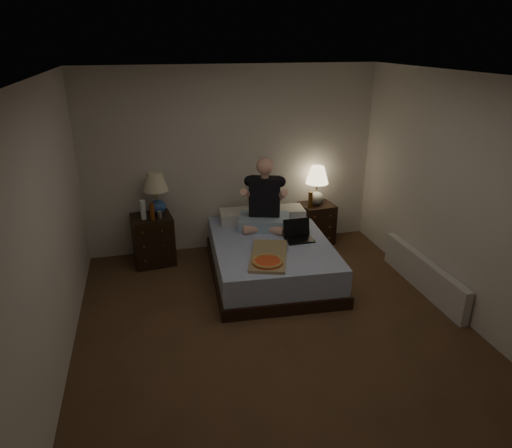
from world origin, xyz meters
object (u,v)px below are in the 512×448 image
object	(u,v)px
bed	(271,258)
person	(265,194)
lamp_right	(317,186)
laptop	(300,231)
nightstand_left	(153,239)
radiator	(423,274)
soda_can	(159,214)
water_bottle	(143,210)
beer_bottle_left	(152,212)
pizza_box	(267,262)
lamp_left	(156,193)
beer_bottle_right	(310,200)
nightstand_right	(316,223)

from	to	relation	value
bed	person	bearing A→B (deg)	89.86
lamp_right	laptop	world-z (taller)	lamp_right
nightstand_left	radiator	bearing A→B (deg)	-32.87
soda_can	laptop	xyz separation A→B (m)	(1.66, -0.68, -0.12)
water_bottle	beer_bottle_left	distance (m)	0.13
nightstand_left	pizza_box	distance (m)	1.81
lamp_left	water_bottle	distance (m)	0.28
bed	person	world-z (taller)	person
beer_bottle_left	beer_bottle_right	size ratio (longest dim) A/B	1.00
beer_bottle_left	beer_bottle_right	distance (m)	2.18
bed	person	size ratio (longest dim) A/B	2.01
radiator	laptop	bearing A→B (deg)	151.20
beer_bottle_left	bed	bearing A→B (deg)	-21.86
nightstand_left	beer_bottle_right	distance (m)	2.22
pizza_box	soda_can	bearing A→B (deg)	150.15
lamp_left	soda_can	world-z (taller)	lamp_left
bed	lamp_right	world-z (taller)	lamp_right
lamp_left	beer_bottle_left	bearing A→B (deg)	-108.03
nightstand_left	nightstand_right	size ratio (longest dim) A/B	1.13
lamp_left	nightstand_left	bearing A→B (deg)	-141.23
lamp_right	pizza_box	bearing A→B (deg)	-127.34
nightstand_right	lamp_right	size ratio (longest dim) A/B	1.04
lamp_right	beer_bottle_right	distance (m)	0.23
person	bed	bearing A→B (deg)	-76.16
lamp_right	pizza_box	distance (m)	1.86
bed	beer_bottle_left	world-z (taller)	beer_bottle_left
lamp_left	beer_bottle_right	bearing A→B (deg)	-1.47
lamp_right	beer_bottle_right	xyz separation A→B (m)	(-0.12, -0.10, -0.17)
lamp_right	person	size ratio (longest dim) A/B	0.60
soda_can	beer_bottle_left	size ratio (longest dim) A/B	0.43
lamp_right	beer_bottle_right	size ratio (longest dim) A/B	2.43
laptop	beer_bottle_left	bearing A→B (deg)	158.52
bed	lamp_left	size ratio (longest dim) A/B	3.35
bed	water_bottle	bearing A→B (deg)	160.94
beer_bottle_right	person	world-z (taller)	person
soda_can	beer_bottle_right	bearing A→B (deg)	3.07
bed	water_bottle	xyz separation A→B (m)	(-1.51, 0.63, 0.55)
lamp_right	water_bottle	world-z (taller)	lamp_right
nightstand_left	laptop	size ratio (longest dim) A/B	1.94
nightstand_left	lamp_right	bearing A→B (deg)	-4.02
water_bottle	pizza_box	distance (m)	1.83
person	radiator	size ratio (longest dim) A/B	0.58
radiator	water_bottle	bearing A→B (deg)	155.84
bed	beer_bottle_right	xyz separation A→B (m)	(0.77, 0.73, 0.47)
lamp_left	beer_bottle_right	xyz separation A→B (m)	(2.10, -0.05, -0.24)
beer_bottle_left	laptop	distance (m)	1.87
beer_bottle_left	radiator	bearing A→B (deg)	-23.88
nightstand_right	lamp_left	xyz separation A→B (m)	(-2.25, -0.04, 0.65)
nightstand_left	lamp_left	world-z (taller)	lamp_left
pizza_box	bed	bearing A→B (deg)	89.86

